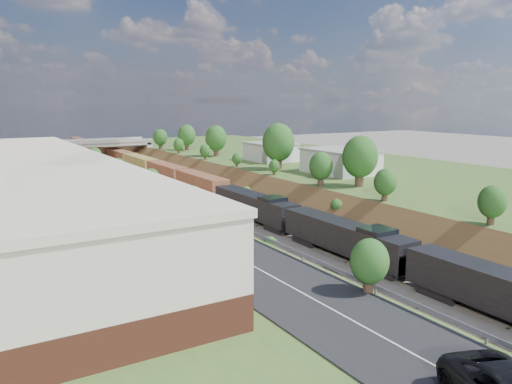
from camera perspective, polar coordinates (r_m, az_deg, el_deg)
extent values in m
cube|color=#3A6127|center=(102.08, 10.68, 1.68)|extent=(44.00, 180.00, 5.00)
cube|color=brown|center=(80.76, -13.49, -2.52)|extent=(10.00, 180.00, 10.00)
cube|color=brown|center=(89.60, 0.03, -0.97)|extent=(10.00, 180.00, 10.00)
cube|color=gray|center=(83.54, -8.00, -1.84)|extent=(1.58, 180.00, 0.18)
cube|color=gray|center=(85.65, -4.80, -1.48)|extent=(1.58, 180.00, 0.18)
cube|color=black|center=(78.61, -16.77, 0.72)|extent=(8.00, 180.00, 0.10)
cube|color=#99999E|center=(79.61, -13.94, 1.34)|extent=(0.06, 171.00, 0.30)
cube|color=brown|center=(54.89, -23.75, -2.65)|extent=(14.00, 62.00, 2.20)
cube|color=silver|center=(54.30, -24.00, 0.70)|extent=(14.00, 62.00, 4.30)
cube|color=silver|center=(53.99, -24.18, 3.21)|extent=(14.30, 62.30, 0.50)
cube|color=gray|center=(139.93, -21.49, 3.70)|extent=(1.50, 8.00, 6.20)
cube|color=gray|center=(145.45, -12.52, 4.40)|extent=(1.50, 8.00, 6.20)
cube|color=gray|center=(141.97, -16.99, 5.32)|extent=(24.00, 8.00, 1.00)
cube|color=gray|center=(138.04, -16.59, 5.54)|extent=(24.00, 0.30, 0.80)
cube|color=gray|center=(145.78, -17.39, 5.73)|extent=(24.00, 0.30, 0.80)
cube|color=silver|center=(89.31, 9.60, 3.40)|extent=(9.00, 12.00, 4.00)
cube|color=silver|center=(106.62, 1.68, 4.55)|extent=(8.00, 10.00, 3.60)
cylinder|color=#473323|center=(76.23, 11.72, 1.62)|extent=(1.30, 1.30, 2.62)
ellipsoid|color=#1D521D|center=(75.83, 11.80, 3.97)|extent=(5.25, 5.25, 6.30)
cylinder|color=#473323|center=(43.52, 1.42, -5.67)|extent=(0.66, 0.66, 1.22)
ellipsoid|color=#1D521D|center=(43.14, 1.43, -3.79)|extent=(2.45, 2.45, 2.94)
cube|color=black|center=(57.75, 10.08, -5.00)|extent=(3.19, 19.14, 3.17)
cube|color=black|center=(73.65, -0.23, -1.49)|extent=(3.19, 19.14, 3.17)
cube|color=brown|center=(137.69, -15.30, 3.84)|extent=(3.19, 118.64, 3.83)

